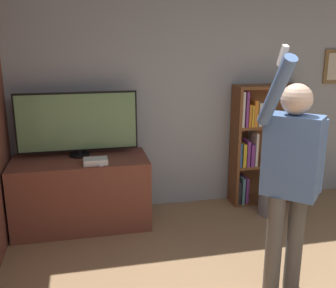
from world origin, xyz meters
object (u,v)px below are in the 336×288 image
object	(u,v)px
game_console	(96,161)
waste_bin	(271,201)
television	(78,123)
person	(291,172)
bookshelf	(259,144)

from	to	relation	value
game_console	waste_bin	bearing A→B (deg)	0.12
television	person	size ratio (longest dim) A/B	0.65
game_console	waste_bin	distance (m)	2.08
bookshelf	waste_bin	xyz separation A→B (m)	(0.01, -0.39, -0.57)
television	waste_bin	bearing A→B (deg)	-8.30
television	bookshelf	world-z (taller)	bookshelf
person	game_console	bearing A→B (deg)	179.61
waste_bin	television	bearing A→B (deg)	171.70
bookshelf	television	bearing A→B (deg)	-177.89
person	waste_bin	size ratio (longest dim) A/B	6.04
television	game_console	bearing A→B (deg)	-63.12
game_console	person	size ratio (longest dim) A/B	0.12
game_console	bookshelf	distance (m)	2.01
bookshelf	person	distance (m)	1.85
television	bookshelf	bearing A→B (deg)	2.11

